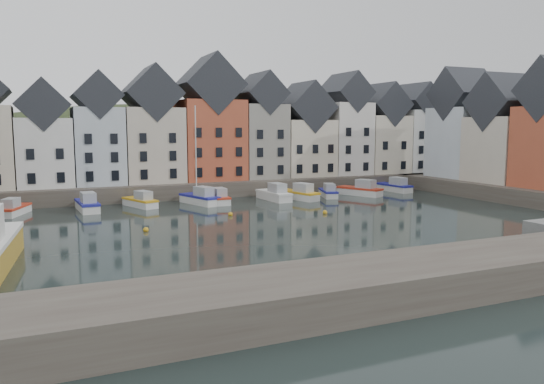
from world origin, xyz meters
TOP-DOWN VIEW (x-y plane):
  - ground at (0.00, 0.00)m, footprint 260.00×260.00m
  - far_quay at (0.00, 30.00)m, footprint 90.00×16.00m
  - right_quay at (37.00, 3.00)m, footprint 14.00×54.00m
  - near_wall at (-10.00, -22.00)m, footprint 50.00×6.00m
  - hillside at (0.02, 56.00)m, footprint 153.60×70.40m
  - far_terrace at (3.21, 28.00)m, footprint 72.37×8.16m
  - right_terrace at (36.00, 8.07)m, footprint 8.30×24.25m
  - mooring_buoys at (-4.00, 5.33)m, footprint 20.50×5.50m
  - boat_a at (-25.41, 17.97)m, footprint 3.53×5.79m
  - boat_b at (-17.82, 17.65)m, footprint 2.37×6.49m
  - boat_c at (-11.72, 18.32)m, footprint 3.59×5.97m
  - boat_d at (-4.55, 17.56)m, footprint 3.85×6.77m
  - boat_e at (-2.26, 17.44)m, footprint 2.05×5.87m
  - boat_f at (5.34, 17.15)m, footprint 2.50×6.76m
  - boat_g at (8.62, 16.43)m, footprint 3.69×6.68m
  - boat_h at (13.41, 17.10)m, footprint 3.34×5.78m
  - boat_i at (18.39, 16.66)m, footprint 4.49×6.78m
  - boat_j at (25.55, 18.53)m, footprint 2.53×6.40m

SIDE VIEW (x-z plane):
  - hillside at x=0.02m, z-range -49.96..14.04m
  - ground at x=0.00m, z-range 0.00..0.00m
  - mooring_buoys at x=-4.00m, z-range -0.10..0.40m
  - boat_h at x=13.41m, z-range -0.43..1.69m
  - boat_a at x=-25.41m, z-range -0.43..1.69m
  - boat_c at x=-11.72m, z-range -0.44..1.75m
  - boat_e at x=-2.26m, z-range -0.45..1.78m
  - boat_j at x=25.55m, z-range -0.48..1.91m
  - boat_b at x=-17.82m, z-range -0.50..1.95m
  - boat_g at x=8.62m, z-range -0.50..1.95m
  - boat_i at x=18.39m, z-range -0.51..2.00m
  - boat_f at x=5.34m, z-range -0.52..2.03m
  - boat_d at x=-4.55m, z-range -5.38..6.98m
  - far_quay at x=0.00m, z-range 0.00..2.00m
  - right_quay at x=37.00m, z-range 0.00..2.00m
  - near_wall at x=-10.00m, z-range 0.00..2.00m
  - far_terrace at x=3.21m, z-range -0.01..17.76m
  - right_terrace at x=36.00m, z-range 0.73..17.10m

